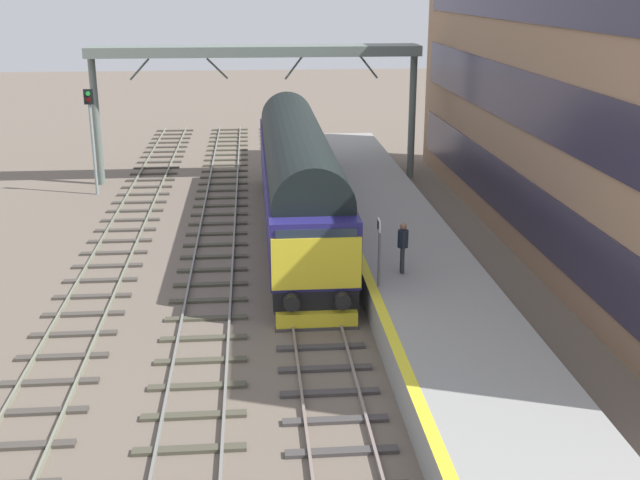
# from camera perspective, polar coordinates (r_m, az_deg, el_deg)

# --- Properties ---
(ground_plane) EXTENTS (140.00, 140.00, 0.00)m
(ground_plane) POSITION_cam_1_polar(r_m,az_deg,el_deg) (27.70, -1.00, -2.58)
(ground_plane) COLOR #6A5E51
(ground_plane) RESTS_ON ground
(track_main) EXTENTS (2.50, 60.00, 0.15)m
(track_main) POSITION_cam_1_polar(r_m,az_deg,el_deg) (27.68, -1.00, -2.48)
(track_main) COLOR gray
(track_main) RESTS_ON ground
(track_adjacent_west) EXTENTS (2.50, 60.00, 0.15)m
(track_adjacent_west) POSITION_cam_1_polar(r_m,az_deg,el_deg) (27.67, -7.90, -2.66)
(track_adjacent_west) COLOR slate
(track_adjacent_west) RESTS_ON ground
(track_adjacent_far_west) EXTENTS (2.50, 60.00, 0.15)m
(track_adjacent_far_west) POSITION_cam_1_polar(r_m,az_deg,el_deg) (28.14, -15.65, -2.83)
(track_adjacent_far_west) COLOR gray
(track_adjacent_far_west) RESTS_ON ground
(station_platform) EXTENTS (4.00, 44.00, 1.01)m
(station_platform) POSITION_cam_1_polar(r_m,az_deg,el_deg) (27.99, 6.36, -1.38)
(station_platform) COLOR gray
(station_platform) RESTS_ON ground
(station_building) EXTENTS (4.74, 30.67, 11.19)m
(station_building) POSITION_cam_1_polar(r_m,az_deg,el_deg) (31.55, 18.03, 9.60)
(station_building) COLOR #9F795B
(station_building) RESTS_ON ground
(diesel_locomotive) EXTENTS (2.74, 19.16, 4.68)m
(diesel_locomotive) POSITION_cam_1_polar(r_m,az_deg,el_deg) (31.72, -1.65, 4.79)
(diesel_locomotive) COLOR black
(diesel_locomotive) RESTS_ON ground
(signal_post_mid) EXTENTS (0.44, 0.22, 5.10)m
(signal_post_mid) POSITION_cam_1_polar(r_m,az_deg,el_deg) (39.24, -16.23, 7.62)
(signal_post_mid) COLOR gray
(signal_post_mid) RESTS_ON ground
(platform_number_sign) EXTENTS (0.10, 0.44, 2.11)m
(platform_number_sign) POSITION_cam_1_polar(r_m,az_deg,el_deg) (23.62, 4.31, -0.17)
(platform_number_sign) COLOR slate
(platform_number_sign) RESTS_ON station_platform
(waiting_passenger) EXTENTS (0.38, 0.51, 1.64)m
(waiting_passenger) POSITION_cam_1_polar(r_m,az_deg,el_deg) (24.94, 6.03, -0.20)
(waiting_passenger) COLOR #2C3134
(waiting_passenger) RESTS_ON station_platform
(overhead_footbridge) EXTENTS (16.43, 2.00, 6.88)m
(overhead_footbridge) POSITION_cam_1_polar(r_m,az_deg,el_deg) (40.17, -4.72, 13.08)
(overhead_footbridge) COLOR slate
(overhead_footbridge) RESTS_ON ground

